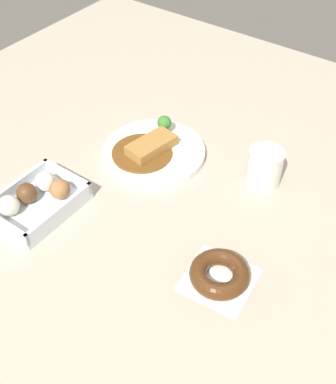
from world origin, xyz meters
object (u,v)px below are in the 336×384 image
(curry_plate, at_px, (153,150))
(donut_box, at_px, (37,199))
(chocolate_ring_donut, at_px, (219,274))
(coffee_mug, at_px, (264,167))

(curry_plate, distance_m, donut_box, 0.29)
(curry_plate, distance_m, chocolate_ring_donut, 0.38)
(curry_plate, xyz_separation_m, coffee_mug, (-0.07, 0.25, 0.03))
(curry_plate, xyz_separation_m, chocolate_ring_donut, (0.22, 0.31, 0.00))
(donut_box, distance_m, chocolate_ring_donut, 0.41)
(curry_plate, bearing_deg, chocolate_ring_donut, 55.42)
(coffee_mug, bearing_deg, chocolate_ring_donut, 12.21)
(donut_box, xyz_separation_m, chocolate_ring_donut, (-0.06, 0.41, -0.01))
(donut_box, xyz_separation_m, coffee_mug, (-0.35, 0.35, 0.02))
(curry_plate, relative_size, donut_box, 1.30)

